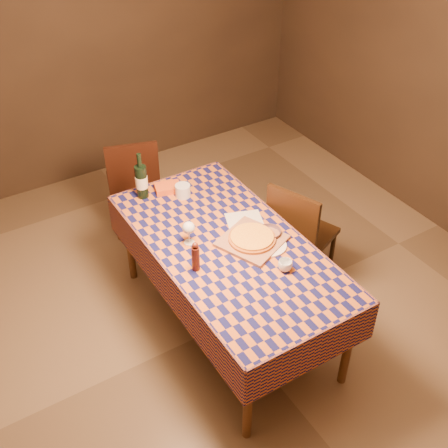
% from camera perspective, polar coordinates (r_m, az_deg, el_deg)
% --- Properties ---
extents(room, '(5.00, 5.10, 2.70)m').
position_cam_1_polar(room, '(3.35, 0.45, 5.64)').
color(room, brown).
rests_on(room, ground).
extents(dining_table, '(0.94, 1.84, 0.77)m').
position_cam_1_polar(dining_table, '(3.74, 0.40, -2.90)').
color(dining_table, brown).
rests_on(dining_table, ground).
extents(cutting_board, '(0.49, 0.49, 0.02)m').
position_cam_1_polar(cutting_board, '(3.70, 2.85, -1.72)').
color(cutting_board, '#986447').
rests_on(cutting_board, dining_table).
extents(pizza, '(0.38, 0.38, 0.03)m').
position_cam_1_polar(pizza, '(3.68, 2.87, -1.40)').
color(pizza, '#9F521A').
rests_on(pizza, cutting_board).
extents(pepper_mill, '(0.06, 0.06, 0.21)m').
position_cam_1_polar(pepper_mill, '(3.44, -2.91, -3.37)').
color(pepper_mill, '#481910').
rests_on(pepper_mill, dining_table).
extents(bowl, '(0.20, 0.20, 0.05)m').
position_cam_1_polar(bowl, '(3.74, 4.63, -0.94)').
color(bowl, '#583F4A').
rests_on(bowl, dining_table).
extents(wine_glass, '(0.09, 0.09, 0.17)m').
position_cam_1_polar(wine_glass, '(3.63, -3.62, -0.46)').
color(wine_glass, silver).
rests_on(wine_glass, dining_table).
extents(wine_bottle, '(0.11, 0.11, 0.36)m').
position_cam_1_polar(wine_bottle, '(4.09, -8.39, 4.36)').
color(wine_bottle, black).
rests_on(wine_bottle, dining_table).
extents(deli_tub, '(0.14, 0.14, 0.09)m').
position_cam_1_polar(deli_tub, '(4.11, -4.21, 3.40)').
color(deli_tub, silver).
rests_on(deli_tub, dining_table).
extents(takeout_container, '(0.22, 0.18, 0.05)m').
position_cam_1_polar(takeout_container, '(4.19, -5.73, 3.68)').
color(takeout_container, '#D4511B').
rests_on(takeout_container, dining_table).
extents(white_plate, '(0.29, 0.29, 0.01)m').
position_cam_1_polar(white_plate, '(3.67, 4.54, -2.17)').
color(white_plate, white).
rests_on(white_plate, dining_table).
extents(tumbler, '(0.11, 0.11, 0.07)m').
position_cam_1_polar(tumbler, '(3.49, 6.23, -4.21)').
color(tumbler, white).
rests_on(tumbler, dining_table).
extents(flour_patch, '(0.30, 0.26, 0.00)m').
position_cam_1_polar(flour_patch, '(3.89, 2.07, 0.46)').
color(flour_patch, silver).
rests_on(flour_patch, dining_table).
extents(flour_bag, '(0.22, 0.19, 0.05)m').
position_cam_1_polar(flour_bag, '(3.73, 2.31, -0.98)').
color(flour_bag, '#98A3C3').
rests_on(flour_bag, dining_table).
extents(chair_far, '(0.53, 0.53, 0.93)m').
position_cam_1_polar(chair_far, '(4.80, -9.18, 4.39)').
color(chair_far, black).
rests_on(chair_far, ground).
extents(chair_right, '(0.55, 0.55, 0.93)m').
position_cam_1_polar(chair_right, '(4.22, 7.54, -0.78)').
color(chair_right, black).
rests_on(chair_right, ground).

